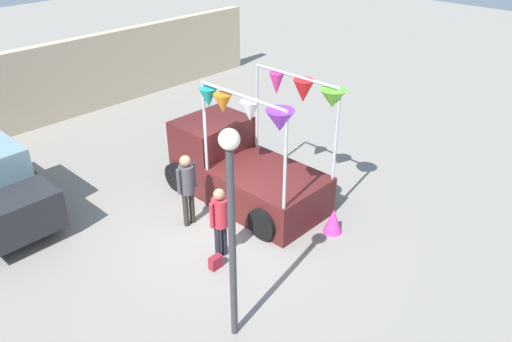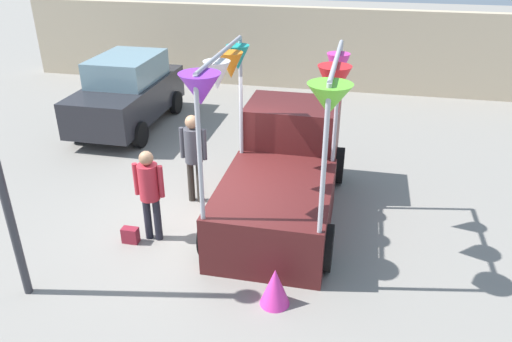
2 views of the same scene
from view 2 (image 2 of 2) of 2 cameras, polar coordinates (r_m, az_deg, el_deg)
name	(u,v)px [view 2 (image 2 of 2)]	position (r m, az deg, el deg)	size (l,w,h in m)	color
ground_plane	(209,223)	(9.28, -5.40, -5.98)	(60.00, 60.00, 0.00)	gray
vendor_truck	(284,166)	(9.30, 3.23, 0.52)	(2.54, 4.20, 3.23)	#4C1919
parked_car	(128,92)	(13.79, -14.44, 8.73)	(1.88, 4.00, 1.88)	#26262B
person_customer	(149,188)	(8.51, -12.10, -1.86)	(0.53, 0.34, 1.67)	black
person_vendor	(194,150)	(9.54, -7.16, 2.37)	(0.53, 0.34, 1.80)	#2D2823
handbag	(130,235)	(8.93, -14.16, -7.13)	(0.28, 0.16, 0.28)	maroon
brick_boundary_wall	(286,48)	(16.83, 3.47, 13.89)	(18.00, 0.36, 2.60)	tan
folded_kite_bundle_magenta	(275,287)	(7.33, 2.18, -13.08)	(0.44, 0.44, 0.60)	#D83399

